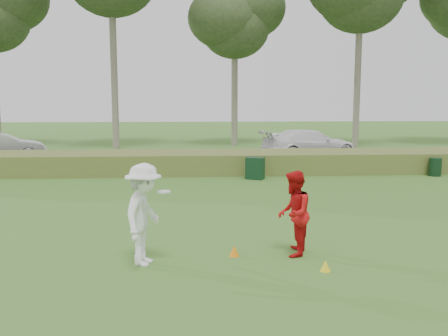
{
  "coord_description": "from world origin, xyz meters",
  "views": [
    {
      "loc": [
        -0.89,
        -10.37,
        3.33
      ],
      "look_at": [
        0.0,
        4.0,
        1.3
      ],
      "focal_mm": 40.0,
      "sensor_mm": 36.0,
      "label": 1
    }
  ],
  "objects": [
    {
      "name": "park_road",
      "position": [
        0.0,
        17.0,
        0.03
      ],
      "size": [
        80.0,
        6.0,
        0.06
      ],
      "primitive_type": "cube",
      "color": "#2D2D2D",
      "rests_on": "ground"
    },
    {
      "name": "player_red",
      "position": [
        1.22,
        -0.18,
        0.91
      ],
      "size": [
        0.91,
        1.04,
        1.81
      ],
      "primitive_type": "imported",
      "rotation": [
        0.0,
        0.0,
        -1.86
      ],
      "color": "red",
      "rests_on": "ground"
    },
    {
      "name": "tree_4",
      "position": [
        2.0,
        24.5,
        8.59
      ],
      "size": [
        6.24,
        6.24,
        11.5
      ],
      "color": "#7B705E",
      "rests_on": "ground"
    },
    {
      "name": "car_right",
      "position": [
        5.48,
        16.56,
        0.83
      ],
      "size": [
        5.72,
        3.5,
        1.55
      ],
      "primitive_type": "imported",
      "rotation": [
        0.0,
        0.0,
        1.84
      ],
      "color": "white",
      "rests_on": "park_road"
    },
    {
      "name": "ground",
      "position": [
        0.0,
        0.0,
        0.0
      ],
      "size": [
        120.0,
        120.0,
        0.0
      ],
      "primitive_type": "plane",
      "color": "#356822",
      "rests_on": "ground"
    },
    {
      "name": "player_white",
      "position": [
        -1.88,
        -0.59,
        1.03
      ],
      "size": [
        1.08,
        1.48,
        2.05
      ],
      "rotation": [
        0.0,
        0.0,
        1.31
      ],
      "color": "white",
      "rests_on": "ground"
    },
    {
      "name": "utility_cabinet",
      "position": [
        1.64,
        9.84,
        0.45
      ],
      "size": [
        0.84,
        0.71,
        0.9
      ],
      "primitive_type": "cube",
      "rotation": [
        0.0,
        0.0,
        -0.43
      ],
      "color": "black",
      "rests_on": "ground"
    },
    {
      "name": "cone_orange",
      "position": [
        -0.04,
        -0.19,
        0.12
      ],
      "size": [
        0.21,
        0.21,
        0.24
      ],
      "primitive_type": "cone",
      "color": "orange",
      "rests_on": "ground"
    },
    {
      "name": "reed_strip",
      "position": [
        0.0,
        12.0,
        0.45
      ],
      "size": [
        80.0,
        3.0,
        0.9
      ],
      "primitive_type": "cube",
      "color": "#536428",
      "rests_on": "ground"
    },
    {
      "name": "cone_yellow",
      "position": [
        1.64,
        -1.23,
        0.11
      ],
      "size": [
        0.2,
        0.2,
        0.22
      ],
      "primitive_type": "cone",
      "color": "yellow",
      "rests_on": "ground"
    },
    {
      "name": "car_mid",
      "position": [
        -10.96,
        16.44,
        0.78
      ],
      "size": [
        4.64,
        3.01,
        1.44
      ],
      "primitive_type": "imported",
      "rotation": [
        0.0,
        0.0,
        1.94
      ],
      "color": "silver",
      "rests_on": "park_road"
    },
    {
      "name": "trash_bin",
      "position": [
        9.47,
        10.2,
        0.39
      ],
      "size": [
        0.65,
        0.65,
        0.77
      ],
      "primitive_type": "cylinder",
      "rotation": [
        0.0,
        0.0,
        -0.31
      ],
      "color": "black",
      "rests_on": "ground"
    }
  ]
}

